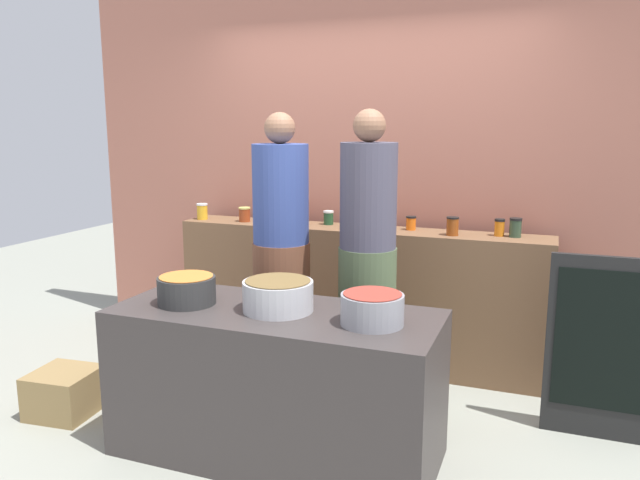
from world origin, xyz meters
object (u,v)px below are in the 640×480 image
(preserve_jar_3, at_px, (296,215))
(preserve_jar_5, at_px, (353,221))
(preserve_jar_6, at_px, (376,220))
(preserve_jar_7, at_px, (411,223))
(preserve_jar_9, at_px, (499,227))
(cook_in_cap, at_px, (367,277))
(preserve_jar_1, at_px, (245,214))
(bread_crate, at_px, (64,393))
(preserve_jar_0, at_px, (202,211))
(preserve_jar_4, at_px, (328,218))
(preserve_jar_10, at_px, (515,228))
(cook_with_tongs, at_px, (281,270))
(chalkboard_sign, at_px, (602,348))
(preserve_jar_2, at_px, (274,215))
(cooking_pot_left, at_px, (187,290))
(cooking_pot_right, at_px, (372,309))
(cooking_pot_center, at_px, (278,296))
(preserve_jar_8, at_px, (453,226))

(preserve_jar_3, xyz_separation_m, preserve_jar_5, (0.49, -0.12, -0.01))
(preserve_jar_3, xyz_separation_m, preserve_jar_6, (0.65, -0.09, 0.01))
(preserve_jar_3, relative_size, preserve_jar_7, 1.22)
(preserve_jar_9, bearing_deg, cook_in_cap, -133.46)
(preserve_jar_1, distance_m, bread_crate, 1.77)
(preserve_jar_1, relative_size, preserve_jar_5, 1.02)
(preserve_jar_0, height_order, preserve_jar_4, preserve_jar_0)
(preserve_jar_1, height_order, preserve_jar_10, preserve_jar_10)
(preserve_jar_7, distance_m, cook_with_tongs, 1.02)
(preserve_jar_9, height_order, chalkboard_sign, preserve_jar_9)
(preserve_jar_2, relative_size, cooking_pot_left, 0.40)
(preserve_jar_2, relative_size, preserve_jar_4, 1.19)
(preserve_jar_0, distance_m, cooking_pot_right, 2.26)
(preserve_jar_5, relative_size, preserve_jar_6, 0.83)
(cooking_pot_center, relative_size, cook_with_tongs, 0.20)
(preserve_jar_7, xyz_separation_m, preserve_jar_9, (0.60, -0.02, 0.01))
(preserve_jar_5, xyz_separation_m, preserve_jar_6, (0.16, 0.03, 0.01))
(preserve_jar_1, height_order, bread_crate, preserve_jar_1)
(cooking_pot_left, distance_m, cook_with_tongs, 0.79)
(preserve_jar_4, relative_size, cook_in_cap, 0.06)
(preserve_jar_7, bearing_deg, cook_with_tongs, -131.43)
(preserve_jar_2, relative_size, preserve_jar_10, 0.97)
(preserve_jar_9, bearing_deg, preserve_jar_5, -175.08)
(preserve_jar_6, relative_size, chalkboard_sign, 0.12)
(preserve_jar_5, distance_m, cook_with_tongs, 0.73)
(cooking_pot_left, relative_size, cooking_pot_right, 1.01)
(cooking_pot_center, relative_size, cooking_pot_right, 1.20)
(preserve_jar_7, xyz_separation_m, cooking_pot_right, (0.15, -1.49, -0.18))
(preserve_jar_5, bearing_deg, cooking_pot_right, -68.38)
(preserve_jar_4, height_order, preserve_jar_10, preserve_jar_10)
(preserve_jar_1, relative_size, cooking_pot_left, 0.36)
(preserve_jar_2, bearing_deg, preserve_jar_6, 0.48)
(preserve_jar_8, height_order, preserve_jar_9, preserve_jar_8)
(preserve_jar_3, bearing_deg, preserve_jar_2, -145.96)
(bread_crate, bearing_deg, preserve_jar_4, 52.81)
(bread_crate, bearing_deg, chalkboard_sign, 15.71)
(preserve_jar_2, bearing_deg, cooking_pot_left, -84.04)
(preserve_jar_1, distance_m, cook_with_tongs, 0.93)
(preserve_jar_2, relative_size, cooking_pot_center, 0.34)
(cook_with_tongs, height_order, bread_crate, cook_with_tongs)
(preserve_jar_4, height_order, preserve_jar_7, preserve_jar_4)
(preserve_jar_4, xyz_separation_m, cooking_pot_left, (-0.25, -1.52, -0.19))
(preserve_jar_7, height_order, cook_with_tongs, cook_with_tongs)
(preserve_jar_9, bearing_deg, preserve_jar_3, 178.80)
(preserve_jar_8, bearing_deg, preserve_jar_3, 174.17)
(preserve_jar_0, distance_m, cook_with_tongs, 1.19)
(preserve_jar_6, bearing_deg, bread_crate, -137.18)
(preserve_jar_3, height_order, preserve_jar_9, preserve_jar_3)
(preserve_jar_9, bearing_deg, cooking_pot_left, -134.73)
(preserve_jar_1, height_order, preserve_jar_8, preserve_jar_8)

